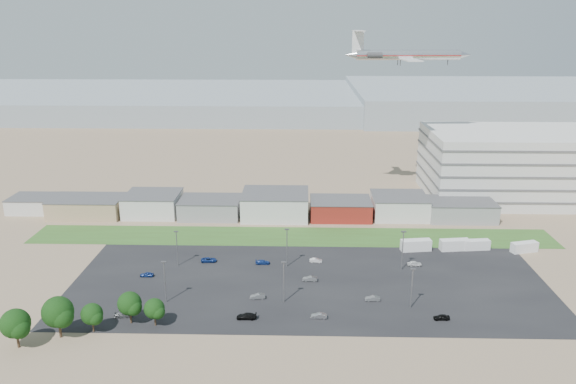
{
  "coord_description": "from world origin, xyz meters",
  "views": [
    {
      "loc": [
        3.02,
        -109.13,
        63.56
      ],
      "look_at": [
        -0.4,
        22.0,
        23.48
      ],
      "focal_mm": 35.0,
      "sensor_mm": 36.0,
      "label": 1
    }
  ],
  "objects_px": {
    "parked_car_1": "(373,298)",
    "parked_car_7": "(310,279)",
    "parked_car_4": "(258,296)",
    "parked_car_11": "(316,260)",
    "parked_car_3": "(247,316)",
    "parked_car_5": "(147,274)",
    "parked_car_8": "(414,263)",
    "parked_car_13": "(319,316)",
    "tree_far_left": "(16,326)",
    "parked_car_10": "(123,314)",
    "parked_car_6": "(263,262)",
    "parked_car_2": "(442,317)",
    "box_trailer_a": "(416,245)",
    "parked_car_9": "(209,260)",
    "airliner": "(408,55)"
  },
  "relations": [
    {
      "from": "parked_car_3",
      "to": "parked_car_5",
      "type": "relative_size",
      "value": 1.29
    },
    {
      "from": "parked_car_7",
      "to": "box_trailer_a",
      "type": "bearing_deg",
      "value": 126.7
    },
    {
      "from": "airliner",
      "to": "parked_car_5",
      "type": "height_order",
      "value": "airliner"
    },
    {
      "from": "tree_far_left",
      "to": "parked_car_9",
      "type": "relative_size",
      "value": 2.23
    },
    {
      "from": "box_trailer_a",
      "to": "parked_car_11",
      "type": "relative_size",
      "value": 2.51
    },
    {
      "from": "tree_far_left",
      "to": "parked_car_9",
      "type": "height_order",
      "value": "tree_far_left"
    },
    {
      "from": "parked_car_3",
      "to": "parked_car_13",
      "type": "relative_size",
      "value": 1.25
    },
    {
      "from": "parked_car_5",
      "to": "parked_car_13",
      "type": "distance_m",
      "value": 48.54
    },
    {
      "from": "parked_car_13",
      "to": "airliner",
      "type": "bearing_deg",
      "value": 162.46
    },
    {
      "from": "airliner",
      "to": "parked_car_10",
      "type": "distance_m",
      "value": 129.65
    },
    {
      "from": "parked_car_2",
      "to": "parked_car_8",
      "type": "distance_m",
      "value": 28.67
    },
    {
      "from": "box_trailer_a",
      "to": "parked_car_8",
      "type": "bearing_deg",
      "value": -110.68
    },
    {
      "from": "parked_car_5",
      "to": "parked_car_8",
      "type": "bearing_deg",
      "value": 97.73
    },
    {
      "from": "parked_car_8",
      "to": "parked_car_13",
      "type": "xyz_separation_m",
      "value": [
        -26.61,
        -28.73,
        -0.07
      ]
    },
    {
      "from": "box_trailer_a",
      "to": "parked_car_7",
      "type": "height_order",
      "value": "box_trailer_a"
    },
    {
      "from": "parked_car_4",
      "to": "parked_car_9",
      "type": "xyz_separation_m",
      "value": [
        -15.11,
        20.94,
        0.0
      ]
    },
    {
      "from": "parked_car_1",
      "to": "parked_car_10",
      "type": "xyz_separation_m",
      "value": [
        -56.87,
        -9.11,
        0.0
      ]
    },
    {
      "from": "airliner",
      "to": "parked_car_7",
      "type": "relative_size",
      "value": 11.81
    },
    {
      "from": "parked_car_6",
      "to": "parked_car_11",
      "type": "xyz_separation_m",
      "value": [
        14.52,
        1.56,
        -0.0
      ]
    },
    {
      "from": "tree_far_left",
      "to": "parked_car_2",
      "type": "xyz_separation_m",
      "value": [
        88.57,
        13.34,
        -4.17
      ]
    },
    {
      "from": "tree_far_left",
      "to": "parked_car_3",
      "type": "distance_m",
      "value": 47.13
    },
    {
      "from": "parked_car_1",
      "to": "parked_car_3",
      "type": "bearing_deg",
      "value": -73.65
    },
    {
      "from": "parked_car_3",
      "to": "parked_car_5",
      "type": "bearing_deg",
      "value": -126.35
    },
    {
      "from": "tree_far_left",
      "to": "parked_car_8",
      "type": "distance_m",
      "value": 97.6
    },
    {
      "from": "tree_far_left",
      "to": "parked_car_10",
      "type": "xyz_separation_m",
      "value": [
        17.47,
        12.77,
        -4.19
      ]
    },
    {
      "from": "parked_car_2",
      "to": "parked_car_13",
      "type": "xyz_separation_m",
      "value": [
        -27.17,
        -0.06,
        -0.02
      ]
    },
    {
      "from": "tree_far_left",
      "to": "parked_car_13",
      "type": "relative_size",
      "value": 2.67
    },
    {
      "from": "parked_car_4",
      "to": "parked_car_8",
      "type": "relative_size",
      "value": 0.94
    },
    {
      "from": "parked_car_11",
      "to": "parked_car_4",
      "type": "bearing_deg",
      "value": 150.23
    },
    {
      "from": "parked_car_7",
      "to": "parked_car_8",
      "type": "xyz_separation_m",
      "value": [
        28.43,
        10.01,
        0.04
      ]
    },
    {
      "from": "parked_car_4",
      "to": "parked_car_7",
      "type": "distance_m",
      "value": 15.98
    },
    {
      "from": "parked_car_1",
      "to": "parked_car_7",
      "type": "xyz_separation_m",
      "value": [
        -14.76,
        10.12,
        0.04
      ]
    },
    {
      "from": "parked_car_3",
      "to": "parked_car_10",
      "type": "bearing_deg",
      "value": -90.01
    },
    {
      "from": "parked_car_3",
      "to": "parked_car_10",
      "type": "distance_m",
      "value": 27.76
    },
    {
      "from": "parked_car_13",
      "to": "parked_car_9",
      "type": "bearing_deg",
      "value": -132.98
    },
    {
      "from": "tree_far_left",
      "to": "parked_car_1",
      "type": "height_order",
      "value": "tree_far_left"
    },
    {
      "from": "parked_car_13",
      "to": "parked_car_7",
      "type": "bearing_deg",
      "value": -172.14
    },
    {
      "from": "parked_car_6",
      "to": "parked_car_1",
      "type": "bearing_deg",
      "value": -129.98
    },
    {
      "from": "airliner",
      "to": "parked_car_3",
      "type": "distance_m",
      "value": 115.54
    },
    {
      "from": "tree_far_left",
      "to": "parked_car_5",
      "type": "bearing_deg",
      "value": 62.73
    },
    {
      "from": "parked_car_6",
      "to": "parked_car_13",
      "type": "bearing_deg",
      "value": -156.85
    },
    {
      "from": "parked_car_4",
      "to": "parked_car_11",
      "type": "bearing_deg",
      "value": 138.6
    },
    {
      "from": "parked_car_8",
      "to": "parked_car_1",
      "type": "bearing_deg",
      "value": 142.97
    },
    {
      "from": "parked_car_1",
      "to": "parked_car_8",
      "type": "relative_size",
      "value": 0.92
    },
    {
      "from": "airliner",
      "to": "parked_car_2",
      "type": "xyz_separation_m",
      "value": [
        -5.48,
        -90.4,
        -51.63
      ]
    },
    {
      "from": "parked_car_2",
      "to": "parked_car_8",
      "type": "bearing_deg",
      "value": 179.0
    },
    {
      "from": "airliner",
      "to": "parked_car_13",
      "type": "xyz_separation_m",
      "value": [
        -32.66,
        -90.46,
        -51.65
      ]
    },
    {
      "from": "parked_car_3",
      "to": "parked_car_2",
      "type": "bearing_deg",
      "value": 91.3
    },
    {
      "from": "parked_car_4",
      "to": "parked_car_13",
      "type": "relative_size",
      "value": 1.01
    },
    {
      "from": "airliner",
      "to": "parked_car_3",
      "type": "bearing_deg",
      "value": -121.52
    }
  ]
}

